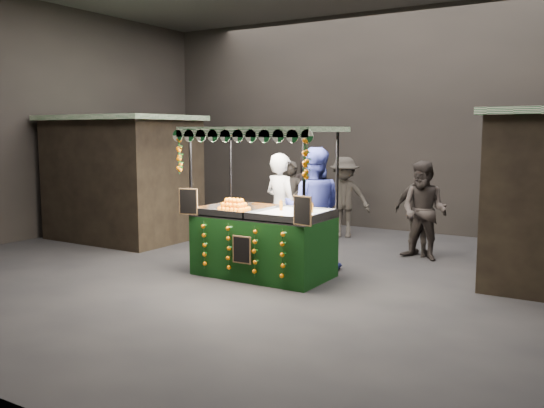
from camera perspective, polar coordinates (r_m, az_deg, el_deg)
The scene contains 11 objects.
ground at distance 9.41m, azimuth 0.35°, elevation -6.84°, with size 12.00×12.00×0.00m, color black.
market_hall at distance 9.20m, azimuth 0.37°, elevation 14.07°, with size 12.10×10.10×5.05m.
neighbour_stall_left at distance 12.72m, azimuth -14.44°, elevation 2.57°, with size 3.00×2.20×2.60m.
juice_stall at distance 9.11m, azimuth -0.91°, elevation -2.64°, with size 2.42×1.42×2.34m.
vendor_grey at distance 10.01m, azimuth 0.90°, elevation -0.44°, with size 0.80×0.64×1.91m.
vendor_blue at distance 9.59m, azimuth 4.07°, elevation -0.45°, with size 1.20×1.09×2.02m.
shopper_0 at distance 11.91m, azimuth 1.81°, elevation 0.21°, with size 0.64×0.44×1.67m.
shopper_1 at distance 10.61m, azimuth 14.69°, elevation -0.64°, with size 0.94×0.77×1.76m.
shopper_2 at distance 10.91m, azimuth 14.35°, elevation -0.66°, with size 1.02×0.54×1.67m.
shopper_3 at distance 12.59m, azimuth 7.08°, elevation 0.67°, with size 1.27×0.99×1.73m.
shopper_4 at distance 13.42m, azimuth 3.64°, elevation 1.27°, with size 1.03×0.87×1.80m.
Camera 1 is at (4.73, -7.81, 2.27)m, focal length 38.34 mm.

